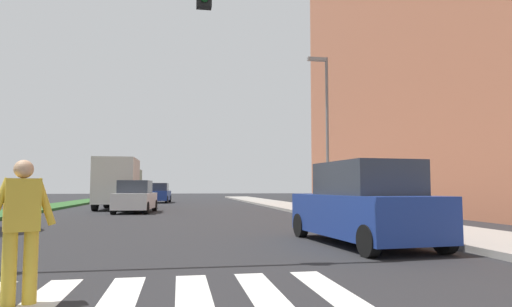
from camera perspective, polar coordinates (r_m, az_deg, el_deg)
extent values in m
plane|color=#262628|center=(28.36, -11.36, -7.04)|extent=(140.00, 140.00, 0.00)
cube|color=silver|center=(6.29, -25.47, -16.45)|extent=(0.45, 2.20, 0.01)
cube|color=silver|center=(6.12, -16.96, -17.03)|extent=(0.45, 2.20, 0.01)
cube|color=silver|center=(6.09, -8.12, -17.25)|extent=(0.45, 2.20, 0.01)
cube|color=silver|center=(6.18, 0.64, -17.09)|extent=(0.45, 2.20, 0.01)
cube|color=silver|center=(6.40, 8.93, -16.59)|extent=(0.45, 2.20, 0.01)
cube|color=#2D5B28|center=(27.64, -27.64, -6.55)|extent=(2.44, 64.00, 0.15)
cube|color=#9E9991|center=(27.39, 6.06, -7.04)|extent=(3.00, 64.00, 0.15)
cylinder|color=slate|center=(21.51, 9.18, 2.46)|extent=(0.14, 0.14, 7.50)
cube|color=gray|center=(22.09, 7.81, 11.94)|extent=(0.90, 0.24, 0.16)
cylinder|color=gold|center=(6.01, -27.05, -12.90)|extent=(0.21, 0.21, 0.85)
cylinder|color=gold|center=(5.98, -29.20, -12.86)|extent=(0.21, 0.21, 0.85)
cube|color=gold|center=(5.92, -27.87, -5.85)|extent=(0.44, 0.37, 0.62)
cylinder|color=gold|center=(5.95, -25.55, -5.62)|extent=(0.28, 0.19, 0.58)
sphere|color=tan|center=(5.92, -27.72, -1.79)|extent=(0.29, 0.29, 0.22)
cube|color=navy|center=(11.06, 13.48, -7.69)|extent=(2.31, 4.75, 0.96)
cube|color=#2D333D|center=(10.84, 13.98, -3.12)|extent=(1.90, 2.67, 0.79)
cylinder|color=black|center=(12.40, 5.78, -9.18)|extent=(0.28, 0.66, 0.64)
cylinder|color=black|center=(13.12, 12.98, -8.83)|extent=(0.28, 0.66, 0.64)
cylinder|color=black|center=(9.06, 14.30, -10.86)|extent=(0.28, 0.66, 0.64)
cylinder|color=black|center=(10.02, 23.14, -10.01)|extent=(0.28, 0.66, 0.64)
cube|color=silver|center=(24.87, -15.25, -5.90)|extent=(2.09, 4.23, 0.83)
cube|color=#2D333D|center=(24.66, -15.29, -4.16)|extent=(1.71, 1.96, 0.68)
cylinder|color=black|center=(26.60, -16.41, -6.44)|extent=(0.27, 0.65, 0.64)
cylinder|color=black|center=(26.35, -12.92, -6.53)|extent=(0.27, 0.65, 0.64)
cylinder|color=black|center=(23.46, -17.90, -6.71)|extent=(0.27, 0.65, 0.64)
cylinder|color=black|center=(23.17, -13.94, -6.83)|extent=(0.27, 0.65, 0.64)
cube|color=navy|center=(40.16, -12.40, -5.31)|extent=(2.05, 4.37, 0.83)
cube|color=#2D333D|center=(39.95, -12.41, -4.23)|extent=(1.69, 2.02, 0.68)
cylinder|color=black|center=(41.94, -13.27, -5.68)|extent=(0.26, 0.65, 0.64)
cylinder|color=black|center=(41.77, -11.04, -5.72)|extent=(0.26, 0.65, 0.64)
cylinder|color=black|center=(38.59, -13.88, -5.79)|extent=(0.26, 0.65, 0.64)
cylinder|color=black|center=(38.42, -11.46, -5.84)|extent=(0.26, 0.65, 0.64)
cube|color=silver|center=(48.99, -14.23, -5.11)|extent=(2.27, 4.74, 0.79)
cube|color=#2D333D|center=(48.75, -14.21, -4.27)|extent=(1.81, 2.21, 0.65)
cylinder|color=black|center=(50.83, -15.23, -5.39)|extent=(0.28, 0.66, 0.64)
cylinder|color=black|center=(50.86, -13.33, -5.43)|extent=(0.28, 0.66, 0.64)
cylinder|color=black|center=(47.14, -15.22, -5.49)|extent=(0.28, 0.66, 0.64)
cylinder|color=black|center=(47.18, -13.17, -5.52)|extent=(0.28, 0.66, 0.64)
cube|color=gray|center=(31.23, -16.73, -4.03)|extent=(2.30, 2.00, 2.20)
cube|color=beige|center=(28.16, -17.47, -3.38)|extent=(2.30, 4.20, 2.70)
cylinder|color=black|center=(31.39, -18.68, -5.81)|extent=(0.30, 0.90, 0.90)
cylinder|color=black|center=(31.14, -14.84, -5.91)|extent=(0.30, 0.90, 0.90)
cylinder|color=black|center=(27.30, -20.02, -6.03)|extent=(0.30, 0.90, 0.90)
cylinder|color=black|center=(27.01, -15.61, -6.15)|extent=(0.30, 0.90, 0.90)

